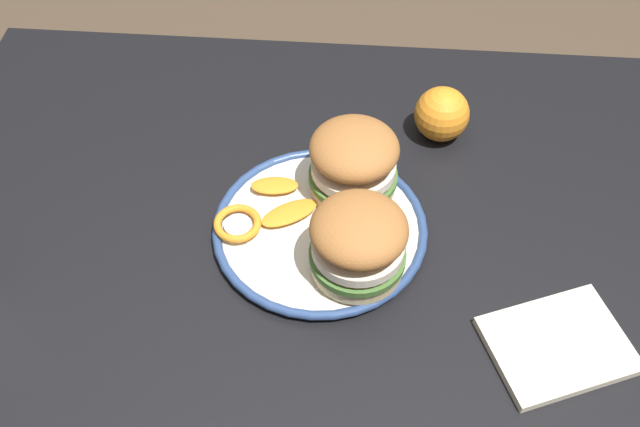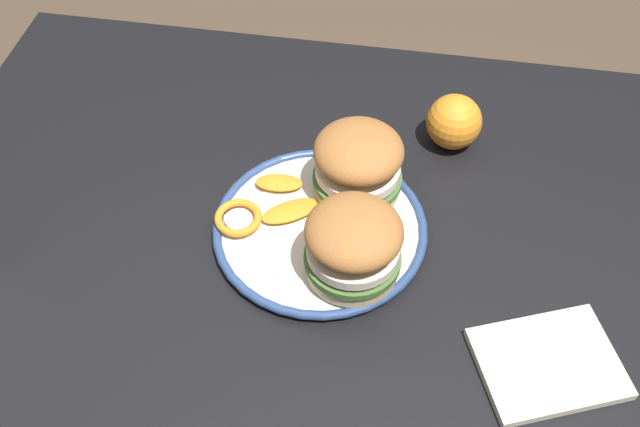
# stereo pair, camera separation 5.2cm
# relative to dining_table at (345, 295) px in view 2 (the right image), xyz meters

# --- Properties ---
(dining_table) EXTENTS (1.21, 0.84, 0.74)m
(dining_table) POSITION_rel_dining_table_xyz_m (0.00, 0.00, 0.00)
(dining_table) COLOR black
(dining_table) RESTS_ON ground
(dinner_plate) EXTENTS (0.28, 0.28, 0.02)m
(dinner_plate) POSITION_rel_dining_table_xyz_m (0.04, -0.02, 0.12)
(dinner_plate) COLOR silver
(dinner_plate) RESTS_ON dining_table
(sandwich_half_left) EXTENTS (0.12, 0.12, 0.10)m
(sandwich_half_left) POSITION_rel_dining_table_xyz_m (-0.00, -0.09, 0.18)
(sandwich_half_left) COLOR beige
(sandwich_half_left) RESTS_ON dinner_plate
(sandwich_half_right) EXTENTS (0.14, 0.14, 0.10)m
(sandwich_half_right) POSITION_rel_dining_table_xyz_m (-0.01, 0.04, 0.18)
(sandwich_half_right) COLOR beige
(sandwich_half_right) RESTS_ON dinner_plate
(orange_peel_curled) EXTENTS (0.07, 0.07, 0.01)m
(orange_peel_curled) POSITION_rel_dining_table_xyz_m (0.14, -0.01, 0.13)
(orange_peel_curled) COLOR orange
(orange_peel_curled) RESTS_ON dinner_plate
(orange_peel_strip_long) EXTENTS (0.07, 0.04, 0.01)m
(orange_peel_strip_long) POSITION_rel_dining_table_xyz_m (0.10, -0.08, 0.13)
(orange_peel_strip_long) COLOR orange
(orange_peel_strip_long) RESTS_ON dinner_plate
(orange_peel_strip_short) EXTENTS (0.08, 0.07, 0.01)m
(orange_peel_strip_short) POSITION_rel_dining_table_xyz_m (0.08, -0.03, 0.13)
(orange_peel_strip_short) COLOR orange
(orange_peel_strip_short) RESTS_ON dinner_plate
(whole_orange) EXTENTS (0.08, 0.08, 0.08)m
(whole_orange) POSITION_rel_dining_table_xyz_m (-0.12, -0.22, 0.15)
(whole_orange) COLOR orange
(whole_orange) RESTS_ON dining_table
(folded_napkin) EXTENTS (0.19, 0.17, 0.01)m
(folded_napkin) POSITION_rel_dining_table_xyz_m (-0.25, 0.13, 0.11)
(folded_napkin) COLOR beige
(folded_napkin) RESTS_ON dining_table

